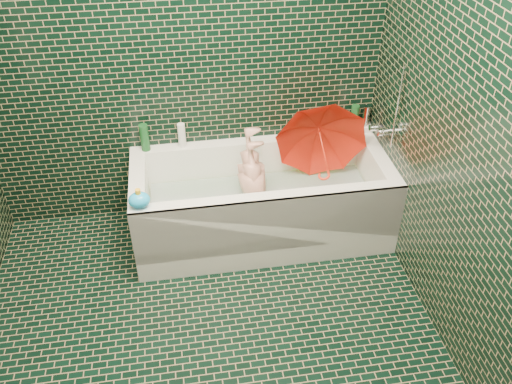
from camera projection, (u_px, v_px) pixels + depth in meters
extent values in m
plane|color=black|center=(212.00, 360.00, 2.97)|extent=(2.80, 2.80, 0.00)
plane|color=black|center=(180.00, 45.00, 3.33)|extent=(2.80, 0.00, 2.80)
plane|color=black|center=(492.00, 146.00, 2.39)|extent=(0.00, 2.80, 2.80)
cube|color=white|center=(261.00, 222.00, 3.79)|extent=(1.70, 0.75, 0.15)
cube|color=white|center=(254.00, 164.00, 3.89)|extent=(1.70, 0.10, 0.40)
cube|color=white|center=(270.00, 221.00, 3.37)|extent=(1.70, 0.10, 0.40)
cube|color=white|center=(376.00, 179.00, 3.73)|extent=(0.10, 0.55, 0.40)
cube|color=white|center=(141.00, 203.00, 3.53)|extent=(0.10, 0.55, 0.40)
cube|color=white|center=(271.00, 235.00, 3.39)|extent=(1.70, 0.02, 0.55)
cube|color=#44D32A|center=(261.00, 213.00, 3.75)|extent=(1.35, 0.47, 0.01)
cube|color=silver|center=(262.00, 197.00, 3.66)|extent=(1.48, 0.53, 0.00)
cylinder|color=silver|center=(388.00, 131.00, 3.51)|extent=(0.14, 0.05, 0.05)
cylinder|color=silver|center=(373.00, 128.00, 3.54)|extent=(0.05, 0.04, 0.04)
cylinder|color=silver|center=(398.00, 109.00, 3.30)|extent=(0.01, 0.01, 0.55)
imported|color=tan|center=(256.00, 196.00, 3.65)|extent=(0.98, 0.46, 0.26)
imported|color=red|center=(324.00, 151.00, 3.56)|extent=(0.75, 0.74, 0.73)
imported|color=white|center=(366.00, 133.00, 3.84)|extent=(0.13, 0.13, 0.27)
imported|color=#551D6C|center=(366.00, 133.00, 3.85)|extent=(0.10, 0.10, 0.17)
imported|color=#14481F|center=(340.00, 133.00, 3.84)|extent=(0.16, 0.16, 0.19)
cylinder|color=#14481F|center=(354.00, 119.00, 3.79)|extent=(0.07, 0.07, 0.21)
cylinder|color=silver|center=(366.00, 118.00, 3.81)|extent=(0.05, 0.05, 0.19)
cylinder|color=#14481F|center=(145.00, 138.00, 3.61)|extent=(0.06, 0.06, 0.19)
cylinder|color=white|center=(182.00, 135.00, 3.65)|extent=(0.05, 0.05, 0.17)
ellipsoid|color=yellow|center=(325.00, 129.00, 3.81)|extent=(0.10, 0.09, 0.07)
sphere|color=yellow|center=(330.00, 124.00, 3.79)|extent=(0.04, 0.04, 0.04)
cone|color=orange|center=(334.00, 125.00, 3.79)|extent=(0.02, 0.02, 0.02)
ellipsoid|color=#1BA5FA|center=(139.00, 200.00, 3.13)|extent=(0.14, 0.12, 0.10)
cylinder|color=yellow|center=(138.00, 192.00, 3.10)|extent=(0.03, 0.03, 0.04)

